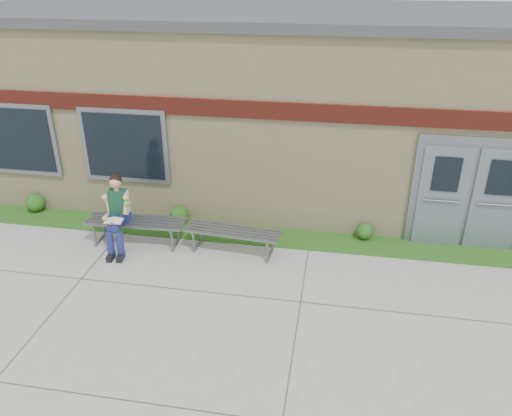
# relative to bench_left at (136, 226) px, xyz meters

# --- Properties ---
(ground) EXTENTS (80.00, 80.00, 0.00)m
(ground) POSITION_rel_bench_left_xyz_m (2.48, -1.91, -0.40)
(ground) COLOR #9E9E99
(ground) RESTS_ON ground
(grass_strip) EXTENTS (16.00, 0.80, 0.02)m
(grass_strip) POSITION_rel_bench_left_xyz_m (2.48, 0.69, -0.39)
(grass_strip) COLOR #1C4813
(grass_strip) RESTS_ON ground
(school_building) EXTENTS (16.20, 6.22, 4.20)m
(school_building) POSITION_rel_bench_left_xyz_m (2.47, 4.08, 1.70)
(school_building) COLOR beige
(school_building) RESTS_ON ground
(bench_left) EXTENTS (2.02, 0.63, 0.52)m
(bench_left) POSITION_rel_bench_left_xyz_m (0.00, 0.00, 0.00)
(bench_left) COLOR slate
(bench_left) RESTS_ON ground
(bench_right) EXTENTS (1.91, 0.68, 0.49)m
(bench_right) POSITION_rel_bench_left_xyz_m (2.00, 0.00, -0.03)
(bench_right) COLOR slate
(bench_right) RESTS_ON ground
(girl) EXTENTS (0.57, 0.92, 1.52)m
(girl) POSITION_rel_bench_left_xyz_m (-0.25, -0.23, 0.40)
(girl) COLOR navy
(girl) RESTS_ON ground
(shrub_west) EXTENTS (0.42, 0.42, 0.42)m
(shrub_west) POSITION_rel_bench_left_xyz_m (-2.83, 0.94, -0.17)
(shrub_west) COLOR #1C4813
(shrub_west) RESTS_ON grass_strip
(shrub_mid) EXTENTS (0.39, 0.39, 0.39)m
(shrub_mid) POSITION_rel_bench_left_xyz_m (0.59, 0.94, -0.19)
(shrub_mid) COLOR #1C4813
(shrub_mid) RESTS_ON grass_strip
(shrub_east) EXTENTS (0.35, 0.35, 0.35)m
(shrub_east) POSITION_rel_bench_left_xyz_m (4.58, 0.94, -0.21)
(shrub_east) COLOR #1C4813
(shrub_east) RESTS_ON grass_strip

